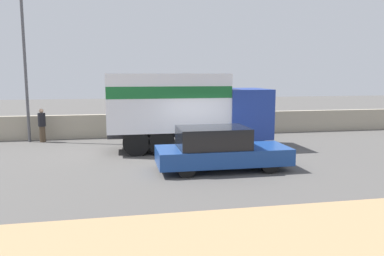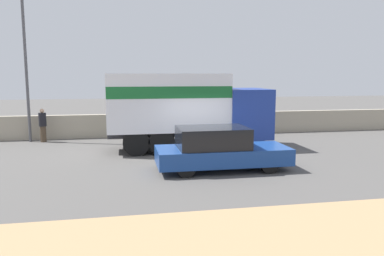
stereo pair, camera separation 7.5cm
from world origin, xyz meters
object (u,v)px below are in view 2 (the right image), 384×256
street_lamp (25,48)px  box_truck (185,105)px  car_hatchback (219,149)px  pedestrian (43,125)px

street_lamp → box_truck: size_ratio=1.13×
box_truck → car_hatchback: 4.00m
box_truck → car_hatchback: size_ratio=1.54×
car_hatchback → pedestrian: bearing=135.9°
pedestrian → car_hatchback: bearing=-44.1°
box_truck → pedestrian: box_truck is taller
street_lamp → box_truck: 8.24m
street_lamp → pedestrian: size_ratio=4.83×
car_hatchback → pedestrian: pedestrian is taller
box_truck → street_lamp: bearing=155.6°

